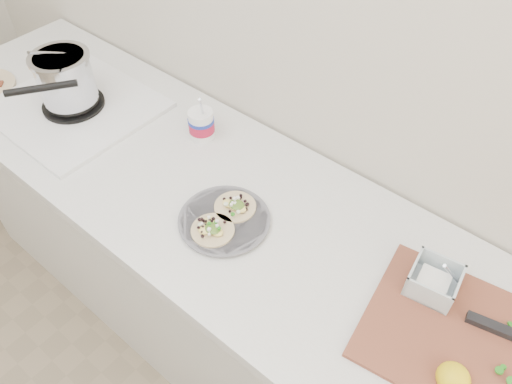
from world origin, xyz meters
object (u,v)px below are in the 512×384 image
Objects in this scene: stove at (69,89)px; taco_plate at (224,218)px; tub at (201,122)px; cutboard at (478,338)px.

stove is 2.03× the size of taco_plate.
stove reaches higher than taco_plate.
tub reaches higher than cutboard.
cutboard reaches higher than taco_plate.
cutboard is at bearing -6.92° from tub.
tub is 0.98m from cutboard.
stove is 0.48m from tub.
cutboard is (0.68, 0.10, 0.00)m from taco_plate.
cutboard is at bearing 8.77° from taco_plate.
stove is at bearing 174.19° from cutboard.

